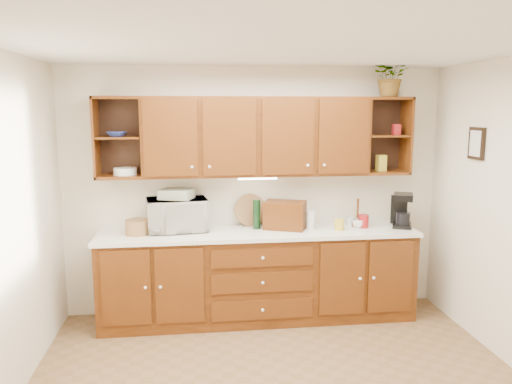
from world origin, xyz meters
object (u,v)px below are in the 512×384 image
object	(u,v)px
microwave	(177,215)
bread_box	(285,215)
potted_plant	(391,76)
coffee_maker	(402,211)

from	to	relation	value
microwave	bread_box	size ratio (longest dim) A/B	1.45
microwave	potted_plant	distance (m)	2.60
microwave	coffee_maker	size ratio (longest dim) A/B	1.68
potted_plant	coffee_maker	bearing A→B (deg)	-30.57
coffee_maker	potted_plant	distance (m)	1.40
microwave	coffee_maker	distance (m)	2.35
microwave	coffee_maker	bearing A→B (deg)	-10.22
bread_box	coffee_maker	xyz separation A→B (m)	(1.24, -0.06, 0.03)
coffee_maker	potted_plant	world-z (taller)	potted_plant
bread_box	potted_plant	distance (m)	1.79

